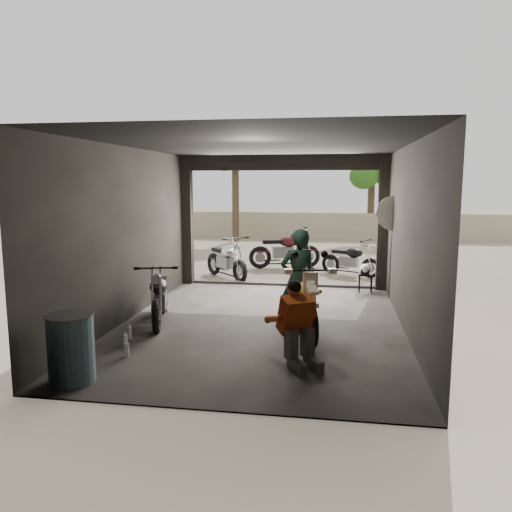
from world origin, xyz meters
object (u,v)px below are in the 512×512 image
(outside_bike_b, at_px, (285,247))
(helmet, at_px, (365,269))
(main_bike, at_px, (303,299))
(stool, at_px, (365,277))
(rider, at_px, (298,280))
(mechanic, at_px, (300,326))
(oil_drum, at_px, (71,350))
(outside_bike_a, at_px, (226,257))
(outside_bike_c, at_px, (350,257))
(sign_post, at_px, (393,230))
(left_bike, at_px, (159,293))

(outside_bike_b, height_order, helmet, outside_bike_b)
(main_bike, relative_size, stool, 4.09)
(rider, xyz_separation_m, mechanic, (0.16, -1.78, -0.31))
(rider, distance_m, oil_drum, 3.92)
(stool, relative_size, oil_drum, 0.51)
(outside_bike_a, relative_size, mechanic, 1.48)
(outside_bike_c, xyz_separation_m, sign_post, (0.82, -2.68, 1.01))
(mechanic, bearing_deg, helmet, 46.45)
(left_bike, distance_m, sign_post, 5.20)
(left_bike, distance_m, oil_drum, 2.84)
(stool, height_order, sign_post, sign_post)
(rider, xyz_separation_m, helmet, (1.31, 3.12, -0.31))
(mechanic, bearing_deg, outside_bike_a, 81.11)
(mechanic, bearing_deg, rider, 64.83)
(rider, relative_size, helmet, 6.91)
(outside_bike_b, bearing_deg, helmet, -161.38)
(outside_bike_b, bearing_deg, outside_bike_a, 128.05)
(outside_bike_c, xyz_separation_m, mechanic, (-0.88, -7.09, 0.07))
(outside_bike_a, bearing_deg, helmet, -61.77)
(main_bike, bearing_deg, mechanic, -101.85)
(sign_post, bearing_deg, left_bike, -152.36)
(stool, distance_m, oil_drum, 7.21)
(stool, relative_size, sign_post, 0.20)
(left_bike, height_order, oil_drum, left_bike)
(outside_bike_c, relative_size, mechanic, 1.31)
(rider, relative_size, stool, 3.87)
(helmet, relative_size, sign_post, 0.11)
(outside_bike_b, xyz_separation_m, outside_bike_c, (1.91, -0.93, -0.13))
(outside_bike_a, height_order, oil_drum, outside_bike_a)
(mechanic, bearing_deg, outside_bike_c, 52.62)
(main_bike, relative_size, sign_post, 0.82)
(mechanic, distance_m, stool, 5.08)
(outside_bike_a, height_order, stool, outside_bike_a)
(left_bike, bearing_deg, main_bike, -22.59)
(oil_drum, bearing_deg, mechanic, 20.57)
(rider, bearing_deg, helmet, -138.83)
(left_bike, distance_m, rider, 2.54)
(mechanic, distance_m, oil_drum, 3.02)
(left_bike, bearing_deg, outside_bike_c, 40.67)
(outside_bike_b, relative_size, oil_drum, 2.10)
(left_bike, xyz_separation_m, outside_bike_a, (0.29, 4.33, 0.02))
(stool, xyz_separation_m, sign_post, (0.52, -0.53, 1.14))
(outside_bike_c, distance_m, sign_post, 2.98)
(rider, height_order, oil_drum, rider)
(oil_drum, bearing_deg, outside_bike_a, 86.57)
(stool, xyz_separation_m, oil_drum, (-4.00, -6.00, 0.06))
(outside_bike_b, xyz_separation_m, oil_drum, (-1.80, -9.08, -0.19))
(main_bike, xyz_separation_m, stool, (1.22, 3.49, -0.24))
(left_bike, height_order, helmet, left_bike)
(oil_drum, bearing_deg, outside_bike_b, 78.79)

